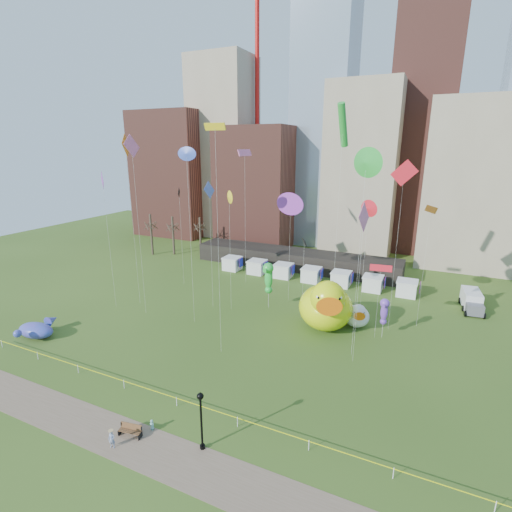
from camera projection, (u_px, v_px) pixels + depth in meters
The scene contains 36 objects.
ground at pixel (177, 406), 33.65m from camera, with size 160.00×160.00×0.00m, color #314D18.
footpath at pixel (137, 445), 29.29m from camera, with size 70.00×4.00×0.02m, color brown.
skyline at pixel (357, 148), 79.97m from camera, with size 101.00×23.00×68.00m.
crane_left at pixel (261, 28), 85.01m from camera, with size 23.00×1.00×76.00m.
pavilion at pixel (295, 259), 71.40m from camera, with size 38.00×6.00×3.20m, color black.
vendor_tents at pixel (311, 275), 64.27m from camera, with size 33.24×2.80×2.40m.
bare_trees at pixel (174, 235), 80.12m from camera, with size 8.44×6.44×8.50m.
caution_tape at pixel (176, 399), 33.46m from camera, with size 50.00×0.06×0.90m.
big_duck at pixel (326, 305), 46.94m from camera, with size 8.74×9.89×6.94m.
small_duck at pixel (357, 315), 48.06m from camera, with size 4.14×4.73×3.33m.
seahorse_green at pixel (268, 276), 52.60m from camera, with size 1.56×1.92×6.66m.
seahorse_purple at pixel (384, 310), 44.65m from camera, with size 1.14×1.42×4.96m.
whale_inflatable at pixel (37, 329), 45.64m from camera, with size 4.85×5.98×2.04m.
park_bench at pixel (130, 430), 30.10m from camera, with size 1.92×0.89×0.95m.
lamppost at pixel (201, 414), 28.11m from camera, with size 0.51×0.51×4.93m.
box_truck at pixel (472, 300), 53.24m from camera, with size 2.87×6.13×2.52m.
woman at pixel (112, 439), 28.83m from camera, with size 0.53×0.35×1.44m, color silver.
toddler at pixel (152, 425), 30.74m from camera, with size 0.30×0.22×0.87m, color white.
kite_0 at pixel (381, 268), 43.37m from camera, with size 2.43×0.70×9.01m.
kite_1 at pixel (364, 220), 36.46m from camera, with size 0.50×2.97×16.90m.
kite_2 at pixel (179, 197), 59.45m from camera, with size 0.64×1.41×15.74m.
kite_3 at pixel (343, 125), 40.17m from camera, with size 0.98×2.70×26.24m.
kite_4 at pixel (215, 131), 36.10m from camera, with size 2.18×0.39×23.98m.
kite_5 at pixel (209, 193), 50.40m from camera, with size 0.22×2.30×17.50m.
kite_6 at pixel (126, 149), 49.96m from camera, with size 1.18×2.70×23.44m.
kite_7 at pixel (291, 204), 52.78m from camera, with size 3.07×1.36×15.81m.
kite_8 at pixel (404, 176), 42.68m from camera, with size 2.96×0.08×20.51m.
kite_9 at pixel (245, 154), 58.47m from camera, with size 0.85×3.33×21.39m.
kite_10 at pixel (304, 243), 50.75m from camera, with size 1.41×2.23×10.03m.
kite_11 at pixel (366, 163), 36.25m from camera, with size 2.35×2.21×21.83m.
kite_12 at pixel (229, 198), 49.22m from camera, with size 1.32×1.34×16.42m.
kite_13 at pixel (186, 155), 43.98m from camera, with size 1.62×0.29×21.84m.
kite_14 at pixel (431, 210), 44.50m from camera, with size 1.46×2.29×15.21m.
kite_15 at pixel (103, 184), 49.68m from camera, with size 1.78×1.38×18.75m.
kite_16 at pixel (368, 209), 44.09m from camera, with size 1.59×1.54×15.98m.
kite_17 at pixel (132, 150), 46.60m from camera, with size 0.07×2.77×23.28m.
Camera 1 is at (18.45, -23.07, 21.92)m, focal length 27.00 mm.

